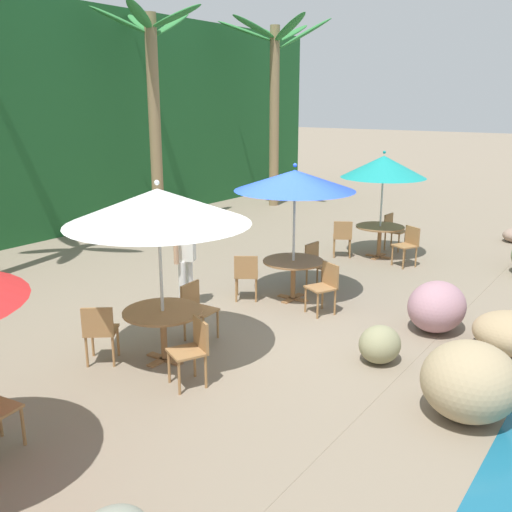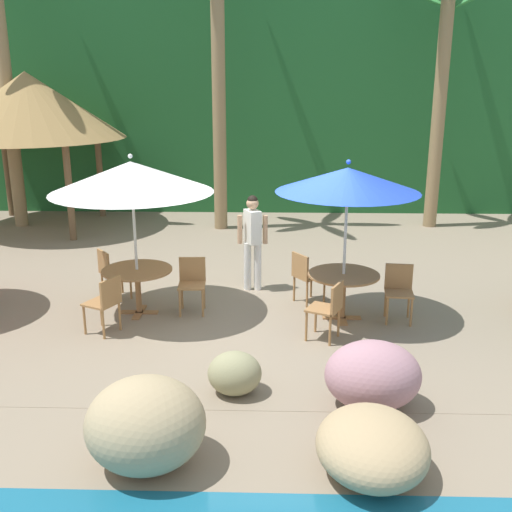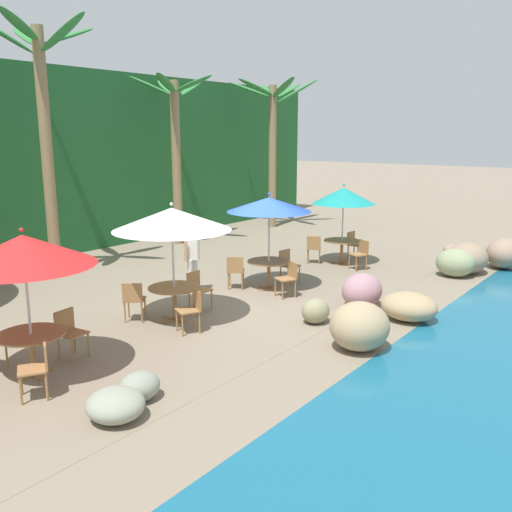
# 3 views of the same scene
# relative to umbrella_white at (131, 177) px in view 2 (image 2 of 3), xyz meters

# --- Properties ---
(ground_plane) EXTENTS (120.00, 120.00, 0.00)m
(ground_plane) POSITION_rel_umbrella_white_xyz_m (2.02, -0.29, -2.19)
(ground_plane) COLOR gray
(terrace_deck) EXTENTS (18.00, 5.20, 0.01)m
(terrace_deck) POSITION_rel_umbrella_white_xyz_m (2.02, -0.29, -2.19)
(terrace_deck) COLOR gray
(terrace_deck) RESTS_ON ground
(foliage_backdrop) EXTENTS (28.00, 2.40, 6.00)m
(foliage_backdrop) POSITION_rel_umbrella_white_xyz_m (2.02, 8.71, 0.81)
(foliage_backdrop) COLOR #1E5628
(foliage_backdrop) RESTS_ON ground
(umbrella_white) EXTENTS (2.47, 2.47, 2.54)m
(umbrella_white) POSITION_rel_umbrella_white_xyz_m (0.00, 0.00, 0.00)
(umbrella_white) COLOR silver
(umbrella_white) RESTS_ON ground
(dining_table_white) EXTENTS (1.10, 1.10, 0.74)m
(dining_table_white) POSITION_rel_umbrella_white_xyz_m (-0.00, -0.00, -1.58)
(dining_table_white) COLOR olive
(dining_table_white) RESTS_ON ground
(chair_white_seaward) EXTENTS (0.44, 0.45, 0.87)m
(chair_white_seaward) POSITION_rel_umbrella_white_xyz_m (0.84, 0.13, -1.68)
(chair_white_seaward) COLOR #9E7042
(chair_white_seaward) RESTS_ON ground
(chair_white_inland) EXTENTS (0.60, 0.59, 0.87)m
(chair_white_inland) POSITION_rel_umbrella_white_xyz_m (-0.60, 0.61, -1.68)
(chair_white_inland) COLOR #9E7042
(chair_white_inland) RESTS_ON ground
(chair_white_left) EXTENTS (0.57, 0.57, 0.87)m
(chair_white_left) POSITION_rel_umbrella_white_xyz_m (-0.29, -0.80, -1.68)
(chair_white_left) COLOR #9E7042
(chair_white_left) RESTS_ON ground
(umbrella_blue) EXTENTS (2.13, 2.13, 2.48)m
(umbrella_blue) POSITION_rel_umbrella_white_xyz_m (3.21, -0.13, -0.01)
(umbrella_blue) COLOR silver
(umbrella_blue) RESTS_ON ground
(dining_table_blue) EXTENTS (1.10, 1.10, 0.74)m
(dining_table_blue) POSITION_rel_umbrella_white_xyz_m (3.21, -0.13, -1.58)
(dining_table_blue) COLOR olive
(dining_table_blue) RESTS_ON ground
(chair_blue_seaward) EXTENTS (0.46, 0.47, 0.87)m
(chair_blue_seaward) POSITION_rel_umbrella_white_xyz_m (4.07, -0.13, -1.68)
(chair_blue_seaward) COLOR #9E7042
(chair_blue_seaward) RESTS_ON ground
(chair_blue_inland) EXTENTS (0.59, 0.59, 0.87)m
(chair_blue_inland) POSITION_rel_umbrella_white_xyz_m (2.66, 0.52, -1.68)
(chair_blue_inland) COLOR #9E7042
(chair_blue_inland) RESTS_ON ground
(chair_blue_left) EXTENTS (0.57, 0.56, 0.87)m
(chair_blue_left) POSITION_rel_umbrella_white_xyz_m (2.93, -0.94, -1.68)
(chair_blue_left) COLOR #9E7042
(chair_blue_left) RESTS_ON ground
(palm_tree_nearest) EXTENTS (3.10, 3.22, 6.75)m
(palm_tree_nearest) POSITION_rel_umbrella_white_xyz_m (-4.27, 5.81, 2.18)
(palm_tree_nearest) COLOR olive
(palm_tree_nearest) RESTS_ON ground
(palm_tree_second) EXTENTS (3.34, 3.42, 6.94)m
(palm_tree_second) POSITION_rel_umbrella_white_xyz_m (0.80, 5.69, 2.29)
(palm_tree_second) COLOR olive
(palm_tree_second) RESTS_ON ground
(palm_tree_third) EXTENTS (3.01, 3.07, 5.89)m
(palm_tree_third) POSITION_rel_umbrella_white_xyz_m (6.09, 6.08, 1.65)
(palm_tree_third) COLOR olive
(palm_tree_third) RESTS_ON ground
(palapa_hut) EXTENTS (4.55, 4.55, 3.76)m
(palapa_hut) POSITION_rel_umbrella_white_xyz_m (-3.75, 5.71, 0.77)
(palapa_hut) COLOR brown
(palapa_hut) RESTS_ON ground
(waiter_in_white) EXTENTS (0.52, 0.39, 1.70)m
(waiter_in_white) POSITION_rel_umbrella_white_xyz_m (1.77, 1.17, -1.20)
(waiter_in_white) COLOR white
(waiter_in_white) RESTS_ON ground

